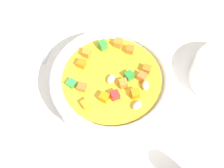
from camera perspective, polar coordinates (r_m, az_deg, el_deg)
ground_plane at (r=51.32cm, az=0.00°, el=-1.95°), size 140.00×140.00×2.00cm
soup_bowl_main at (r=47.72cm, az=0.01°, el=0.28°), size 21.04×21.04×6.29cm
spoon at (r=55.87cm, az=-13.22°, el=6.32°), size 22.62×2.81×0.85cm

